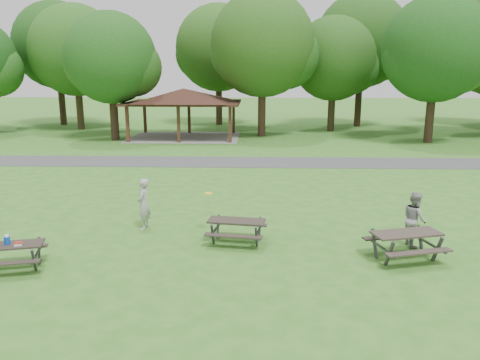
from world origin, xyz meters
name	(u,v)px	position (x,y,z in m)	size (l,w,h in m)	color
ground	(199,258)	(0.00, 0.00, 0.00)	(160.00, 160.00, 0.00)	#346F1F
asphalt_path	(228,162)	(0.00, 14.00, 0.01)	(120.00, 3.20, 0.02)	#404042
pavilion	(184,98)	(-4.00, 24.00, 3.06)	(8.60, 7.01, 3.76)	#3D2016
tree_row_c	(77,53)	(-13.90, 29.03, 6.54)	(8.19, 7.80, 10.67)	#312216
tree_row_d	(112,61)	(-8.92, 22.53, 5.77)	(6.93, 6.60, 9.27)	black
tree_row_e	(264,48)	(2.10, 25.03, 6.78)	(8.40, 8.00, 11.02)	#311E16
tree_row_f	(334,61)	(8.09, 28.53, 5.84)	(7.35, 7.00, 9.55)	black
tree_row_g	(437,52)	(14.09, 22.03, 6.33)	(7.77, 7.40, 10.25)	black
tree_deep_a	(59,48)	(-16.90, 32.53, 7.13)	(8.40, 8.00, 11.38)	black
tree_deep_b	(220,51)	(-1.90, 33.03, 6.89)	(8.40, 8.00, 11.13)	black
tree_deep_c	(363,44)	(11.10, 32.03, 7.44)	(8.82, 8.40, 11.90)	black
picnic_table_near	(2,247)	(-4.95, -0.99, 0.66)	(1.93, 1.70, 1.15)	black
picnic_table_middle	(237,225)	(0.99, 1.25, 0.54)	(1.87, 1.59, 0.74)	#2A241E
picnic_table_far	(406,239)	(5.66, 0.11, 0.60)	(2.19, 1.93, 0.81)	#322924
frisbee_in_flight	(209,193)	(0.07, 2.13, 1.30)	(0.30, 0.30, 0.02)	yellow
frisbee_thrower	(144,204)	(-2.09, 2.44, 0.84)	(0.61, 0.40, 1.68)	#A4A4A6
frisbee_catcher	(415,219)	(6.24, 1.23, 0.81)	(0.79, 0.62, 1.63)	gray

